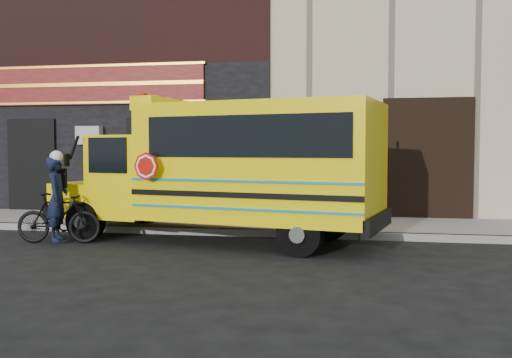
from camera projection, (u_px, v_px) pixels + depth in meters
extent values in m
plane|color=black|center=(218.00, 259.00, 9.69)|extent=(120.00, 120.00, 0.00)
cube|color=gray|center=(248.00, 233.00, 12.24)|extent=(40.00, 0.20, 0.15)
cube|color=gray|center=(260.00, 224.00, 13.71)|extent=(40.00, 3.00, 0.15)
cube|color=#BFAE8F|center=(293.00, 25.00, 19.68)|extent=(20.00, 10.00, 12.00)
cube|color=black|center=(94.00, 139.00, 15.94)|extent=(10.00, 0.30, 4.00)
cube|color=black|center=(92.00, 12.00, 15.76)|extent=(10.00, 0.28, 3.00)
cube|color=#570C18|center=(90.00, 85.00, 15.70)|extent=(6.50, 0.12, 1.10)
cube|color=black|center=(33.00, 166.00, 16.16)|extent=(1.30, 0.10, 2.50)
cube|color=black|center=(153.00, 166.00, 15.50)|extent=(1.30, 0.10, 2.50)
cylinder|color=black|center=(86.00, 221.00, 11.64)|extent=(0.84, 0.44, 0.80)
cylinder|color=black|center=(138.00, 212.00, 13.39)|extent=(0.84, 0.44, 0.80)
cylinder|color=black|center=(300.00, 234.00, 9.89)|extent=(0.84, 0.44, 0.80)
cylinder|color=black|center=(329.00, 221.00, 11.65)|extent=(0.84, 0.44, 0.80)
cube|color=yellow|center=(97.00, 197.00, 12.67)|extent=(1.39, 2.16, 0.70)
cube|color=black|center=(77.00, 207.00, 12.89)|extent=(0.54, 2.03, 0.35)
cube|color=yellow|center=(138.00, 176.00, 12.22)|extent=(1.60, 2.30, 1.70)
cube|color=black|center=(116.00, 157.00, 12.42)|extent=(0.43, 1.77, 0.90)
cube|color=yellow|center=(262.00, 162.00, 11.13)|extent=(4.85, 3.07, 2.25)
cube|color=black|center=(378.00, 222.00, 10.32)|extent=(0.57, 2.18, 0.30)
cube|color=black|center=(244.00, 136.00, 10.04)|extent=(3.83, 0.84, 0.75)
cube|color=yellow|center=(162.00, 106.00, 11.92)|extent=(0.82, 1.67, 0.28)
cylinder|color=#B90E07|center=(146.00, 166.00, 10.61)|extent=(0.52, 0.14, 0.52)
cylinder|color=#454D49|center=(361.00, 169.00, 11.54)|extent=(0.06, 0.06, 2.91)
cube|color=#A31F12|center=(362.00, 124.00, 11.41)|extent=(0.11, 0.25, 0.36)
cube|color=white|center=(362.00, 147.00, 11.44)|extent=(0.11, 0.25, 0.32)
imported|color=black|center=(59.00, 218.00, 11.29)|extent=(1.73, 0.70, 1.01)
imported|color=black|center=(57.00, 201.00, 11.28)|extent=(0.56, 0.70, 1.68)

